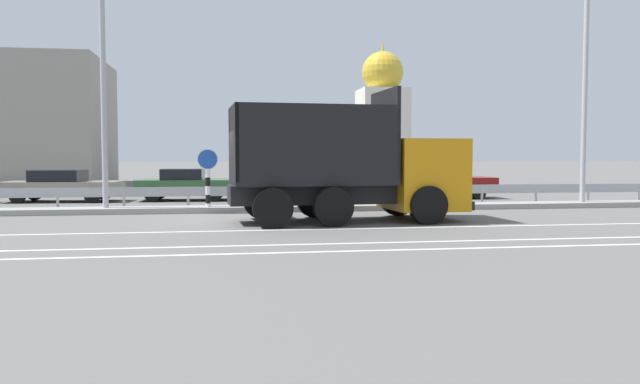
{
  "coord_description": "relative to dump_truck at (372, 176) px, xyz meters",
  "views": [
    {
      "loc": [
        0.15,
        -17.94,
        1.85
      ],
      "look_at": [
        3.07,
        0.95,
        0.73
      ],
      "focal_mm": 35.0,
      "sensor_mm": 36.0,
      "label": 1
    }
  ],
  "objects": [
    {
      "name": "lane_strip_0",
      "position": [
        -0.77,
        -1.85,
        -1.25
      ],
      "size": [
        61.88,
        0.16,
        0.01
      ],
      "primitive_type": "cube",
      "color": "silver",
      "rests_on": "ground_plane"
    },
    {
      "name": "dump_truck",
      "position": [
        0.0,
        0.0,
        0.0
      ],
      "size": [
        6.69,
        3.09,
        3.69
      ],
      "rotation": [
        0.0,
        0.0,
        -1.51
      ],
      "color": "orange",
      "rests_on": "ground_plane"
    },
    {
      "name": "parked_car_3",
      "position": [
        -10.56,
        8.98,
        -0.6
      ],
      "size": [
        4.65,
        2.2,
        1.27
      ],
      "rotation": [
        0.0,
        0.0,
        -1.64
      ],
      "color": "gray",
      "rests_on": "ground_plane"
    },
    {
      "name": "ground_plane",
      "position": [
        -4.29,
        0.75,
        -1.26
      ],
      "size": [
        320.0,
        320.0,
        0.0
      ],
      "primitive_type": "plane",
      "color": "#605E5B"
    },
    {
      "name": "parked_car_6",
      "position": [
        5.08,
        8.51,
        -0.56
      ],
      "size": [
        4.62,
        2.02,
        1.33
      ],
      "rotation": [
        0.0,
        0.0,
        1.55
      ],
      "color": "maroon",
      "rests_on": "ground_plane"
    },
    {
      "name": "lane_strip_2",
      "position": [
        -0.77,
        -5.45,
        -1.25
      ],
      "size": [
        61.88,
        0.16,
        0.01
      ],
      "primitive_type": "cube",
      "color": "silver",
      "rests_on": "ground_plane"
    },
    {
      "name": "lane_strip_1",
      "position": [
        -0.77,
        -4.41,
        -1.25
      ],
      "size": [
        61.88,
        0.16,
        0.01
      ],
      "primitive_type": "cube",
      "color": "silver",
      "rests_on": "ground_plane"
    },
    {
      "name": "street_lamp_1",
      "position": [
        -7.88,
        3.4,
        3.81
      ],
      "size": [
        0.71,
        2.36,
        9.13
      ],
      "color": "#ADADB2",
      "rests_on": "ground_plane"
    },
    {
      "name": "church_tower",
      "position": [
        8.16,
        30.39,
        3.56
      ],
      "size": [
        3.6,
        3.6,
        10.8
      ],
      "color": "silver",
      "rests_on": "ground_plane"
    },
    {
      "name": "median_island",
      "position": [
        -4.29,
        3.46,
        -1.17
      ],
      "size": [
        34.03,
        1.1,
        0.18
      ],
      "primitive_type": "cube",
      "color": "gray",
      "rests_on": "ground_plane"
    },
    {
      "name": "median_guardrail",
      "position": [
        -4.29,
        4.42,
        -0.69
      ],
      "size": [
        61.88,
        0.09,
        0.78
      ],
      "color": "#9EA0A5",
      "rests_on": "ground_plane"
    },
    {
      "name": "parked_car_5",
      "position": [
        -0.49,
        8.55,
        -0.54
      ],
      "size": [
        4.46,
        1.87,
        1.43
      ],
      "rotation": [
        0.0,
        0.0,
        1.6
      ],
      "color": "black",
      "rests_on": "ground_plane"
    },
    {
      "name": "median_road_sign",
      "position": [
        -4.65,
        3.46,
        -0.19
      ],
      "size": [
        0.67,
        0.16,
        2.06
      ],
      "color": "white",
      "rests_on": "ground_plane"
    },
    {
      "name": "parked_car_4",
      "position": [
        -5.7,
        8.96,
        -0.58
      ],
      "size": [
        4.03,
        2.17,
        1.3
      ],
      "rotation": [
        0.0,
        0.0,
        -1.62
      ],
      "color": "#335B33",
      "rests_on": "ground_plane"
    },
    {
      "name": "street_lamp_2",
      "position": [
        8.61,
        3.32,
        4.41
      ],
      "size": [
        0.7,
        2.16,
        10.35
      ],
      "color": "#ADADB2",
      "rests_on": "ground_plane"
    }
  ]
}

